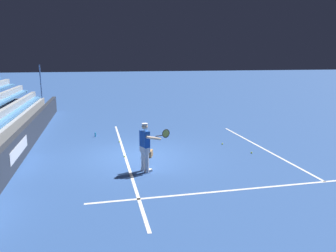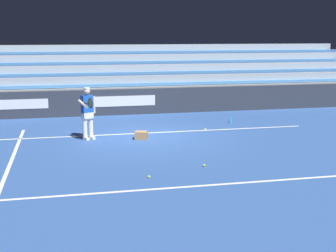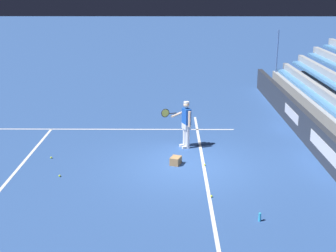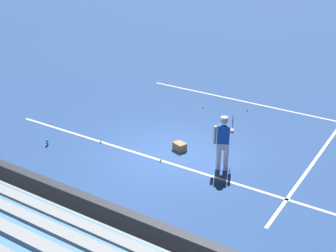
{
  "view_description": "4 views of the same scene",
  "coord_description": "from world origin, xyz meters",
  "px_view_note": "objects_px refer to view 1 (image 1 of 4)",
  "views": [
    {
      "loc": [
        12.67,
        -1.56,
        3.91
      ],
      "look_at": [
        0.56,
        1.13,
        1.3
      ],
      "focal_mm": 35.0,
      "sensor_mm": 36.0,
      "label": 1
    },
    {
      "loc": [
        2.6,
        15.35,
        3.43
      ],
      "look_at": [
        -0.42,
        1.8,
        0.69
      ],
      "focal_mm": 50.0,
      "sensor_mm": 36.0,
      "label": 2
    },
    {
      "loc": [
        -14.23,
        0.56,
        5.63
      ],
      "look_at": [
        0.2,
        0.67,
        1.32
      ],
      "focal_mm": 50.0,
      "sensor_mm": 36.0,
      "label": 3
    },
    {
      "loc": [
        7.11,
        -11.19,
        7.05
      ],
      "look_at": [
        -0.39,
        0.6,
        0.65
      ],
      "focal_mm": 50.0,
      "sensor_mm": 36.0,
      "label": 4
    }
  ],
  "objects_px": {
    "tennis_player": "(146,147)",
    "water_bottle": "(95,135)",
    "tennis_ball_far_left": "(222,144)",
    "tennis_ball_near_player": "(119,142)",
    "tennis_ball_midcourt": "(252,153)",
    "ball_box_cardboard": "(148,153)",
    "tennis_ball_stray_back": "(125,156)"
  },
  "relations": [
    {
      "from": "tennis_player",
      "to": "tennis_ball_near_player",
      "type": "distance_m",
      "value": 4.35
    },
    {
      "from": "ball_box_cardboard",
      "to": "tennis_ball_near_player",
      "type": "height_order",
      "value": "ball_box_cardboard"
    },
    {
      "from": "tennis_ball_far_left",
      "to": "tennis_ball_midcourt",
      "type": "distance_m",
      "value": 1.72
    },
    {
      "from": "tennis_ball_stray_back",
      "to": "tennis_ball_near_player",
      "type": "height_order",
      "value": "same"
    },
    {
      "from": "ball_box_cardboard",
      "to": "tennis_ball_midcourt",
      "type": "distance_m",
      "value": 4.28
    },
    {
      "from": "tennis_ball_far_left",
      "to": "water_bottle",
      "type": "relative_size",
      "value": 0.3
    },
    {
      "from": "tennis_player",
      "to": "tennis_ball_midcourt",
      "type": "xyz_separation_m",
      "value": [
        -1.2,
        4.61,
        -0.86
      ]
    },
    {
      "from": "tennis_ball_near_player",
      "to": "water_bottle",
      "type": "bearing_deg",
      "value": -141.33
    },
    {
      "from": "ball_box_cardboard",
      "to": "tennis_ball_far_left",
      "type": "xyz_separation_m",
      "value": [
        -1.08,
        3.59,
        -0.1
      ]
    },
    {
      "from": "tennis_player",
      "to": "tennis_ball_near_player",
      "type": "bearing_deg",
      "value": -171.8
    },
    {
      "from": "tennis_ball_stray_back",
      "to": "tennis_ball_near_player",
      "type": "distance_m",
      "value": 2.39
    },
    {
      "from": "tennis_ball_near_player",
      "to": "water_bottle",
      "type": "xyz_separation_m",
      "value": [
        -1.37,
        -1.09,
        0.08
      ]
    },
    {
      "from": "ball_box_cardboard",
      "to": "water_bottle",
      "type": "relative_size",
      "value": 1.82
    },
    {
      "from": "ball_box_cardboard",
      "to": "tennis_ball_stray_back",
      "type": "distance_m",
      "value": 0.96
    },
    {
      "from": "tennis_player",
      "to": "tennis_ball_midcourt",
      "type": "height_order",
      "value": "tennis_player"
    },
    {
      "from": "tennis_player",
      "to": "tennis_ball_stray_back",
      "type": "xyz_separation_m",
      "value": [
        -1.83,
        -0.58,
        -0.86
      ]
    },
    {
      "from": "ball_box_cardboard",
      "to": "tennis_ball_far_left",
      "type": "height_order",
      "value": "ball_box_cardboard"
    },
    {
      "from": "ball_box_cardboard",
      "to": "tennis_ball_stray_back",
      "type": "bearing_deg",
      "value": -97.22
    },
    {
      "from": "tennis_ball_midcourt",
      "to": "ball_box_cardboard",
      "type": "bearing_deg",
      "value": -96.87
    },
    {
      "from": "tennis_player",
      "to": "ball_box_cardboard",
      "type": "bearing_deg",
      "value": 167.9
    },
    {
      "from": "tennis_player",
      "to": "tennis_ball_stray_back",
      "type": "bearing_deg",
      "value": -162.42
    },
    {
      "from": "ball_box_cardboard",
      "to": "tennis_ball_near_player",
      "type": "distance_m",
      "value": 2.7
    },
    {
      "from": "ball_box_cardboard",
      "to": "tennis_ball_midcourt",
      "type": "relative_size",
      "value": 6.06
    },
    {
      "from": "tennis_player",
      "to": "tennis_ball_near_player",
      "type": "xyz_separation_m",
      "value": [
        -4.22,
        -0.61,
        -0.86
      ]
    },
    {
      "from": "tennis_player",
      "to": "ball_box_cardboard",
      "type": "distance_m",
      "value": 1.91
    },
    {
      "from": "tennis_ball_stray_back",
      "to": "tennis_ball_midcourt",
      "type": "distance_m",
      "value": 5.23
    },
    {
      "from": "tennis_player",
      "to": "water_bottle",
      "type": "distance_m",
      "value": 5.89
    },
    {
      "from": "tennis_ball_near_player",
      "to": "tennis_ball_midcourt",
      "type": "bearing_deg",
      "value": 59.92
    },
    {
      "from": "tennis_ball_midcourt",
      "to": "water_bottle",
      "type": "distance_m",
      "value": 7.69
    },
    {
      "from": "tennis_ball_near_player",
      "to": "tennis_ball_midcourt",
      "type": "height_order",
      "value": "same"
    },
    {
      "from": "ball_box_cardboard",
      "to": "tennis_ball_stray_back",
      "type": "relative_size",
      "value": 6.06
    },
    {
      "from": "tennis_ball_far_left",
      "to": "tennis_ball_near_player",
      "type": "xyz_separation_m",
      "value": [
        -1.43,
        -4.56,
        0.0
      ]
    }
  ]
}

